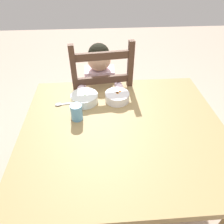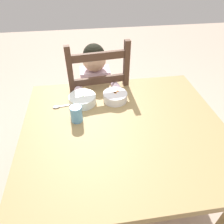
{
  "view_description": "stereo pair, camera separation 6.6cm",
  "coord_description": "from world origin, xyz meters",
  "px_view_note": "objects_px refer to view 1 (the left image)",
  "views": [
    {
      "loc": [
        -0.12,
        -0.83,
        1.49
      ],
      "look_at": [
        -0.06,
        0.08,
        0.75
      ],
      "focal_mm": 33.2,
      "sensor_mm": 36.0,
      "label": 1
    },
    {
      "loc": [
        -0.19,
        -0.83,
        1.49
      ],
      "look_at": [
        -0.06,
        0.08,
        0.75
      ],
      "focal_mm": 33.2,
      "sensor_mm": 36.0,
      "label": 2
    }
  ],
  "objects_px": {
    "dining_chair": "(102,102)",
    "bowl_of_peas": "(84,98)",
    "bowl_of_carrots": "(117,97)",
    "dining_table": "(123,139)",
    "child_figure": "(100,86)",
    "drinking_cup": "(77,112)",
    "spoon": "(62,104)"
  },
  "relations": [
    {
      "from": "dining_chair",
      "to": "bowl_of_peas",
      "type": "bearing_deg",
      "value": -110.6
    },
    {
      "from": "drinking_cup",
      "to": "dining_table",
      "type": "bearing_deg",
      "value": -19.03
    },
    {
      "from": "drinking_cup",
      "to": "child_figure",
      "type": "bearing_deg",
      "value": 72.71
    },
    {
      "from": "dining_chair",
      "to": "spoon",
      "type": "xyz_separation_m",
      "value": [
        -0.26,
        -0.32,
        0.23
      ]
    },
    {
      "from": "dining_chair",
      "to": "bowl_of_carrots",
      "type": "height_order",
      "value": "dining_chair"
    },
    {
      "from": "bowl_of_carrots",
      "to": "spoon",
      "type": "bearing_deg",
      "value": -176.7
    },
    {
      "from": "dining_table",
      "to": "bowl_of_carrots",
      "type": "xyz_separation_m",
      "value": [
        -0.01,
        0.25,
        0.13
      ]
    },
    {
      "from": "bowl_of_carrots",
      "to": "drinking_cup",
      "type": "xyz_separation_m",
      "value": [
        -0.25,
        -0.16,
        0.02
      ]
    },
    {
      "from": "dining_table",
      "to": "bowl_of_carrots",
      "type": "bearing_deg",
      "value": 92.83
    },
    {
      "from": "dining_table",
      "to": "bowl_of_peas",
      "type": "relative_size",
      "value": 6.62
    },
    {
      "from": "child_figure",
      "to": "bowl_of_peas",
      "type": "bearing_deg",
      "value": -109.73
    },
    {
      "from": "dining_table",
      "to": "bowl_of_carrots",
      "type": "height_order",
      "value": "bowl_of_carrots"
    },
    {
      "from": "bowl_of_peas",
      "to": "drinking_cup",
      "type": "distance_m",
      "value": 0.17
    },
    {
      "from": "child_figure",
      "to": "drinking_cup",
      "type": "distance_m",
      "value": 0.49
    },
    {
      "from": "bowl_of_peas",
      "to": "bowl_of_carrots",
      "type": "height_order",
      "value": "same"
    },
    {
      "from": "dining_chair",
      "to": "drinking_cup",
      "type": "xyz_separation_m",
      "value": [
        -0.15,
        -0.46,
        0.27
      ]
    },
    {
      "from": "bowl_of_carrots",
      "to": "bowl_of_peas",
      "type": "bearing_deg",
      "value": -180.0
    },
    {
      "from": "bowl_of_peas",
      "to": "bowl_of_carrots",
      "type": "bearing_deg",
      "value": 0.0
    },
    {
      "from": "child_figure",
      "to": "spoon",
      "type": "distance_m",
      "value": 0.41
    },
    {
      "from": "dining_chair",
      "to": "bowl_of_peas",
      "type": "distance_m",
      "value": 0.41
    },
    {
      "from": "dining_table",
      "to": "bowl_of_peas",
      "type": "bearing_deg",
      "value": 131.18
    },
    {
      "from": "drinking_cup",
      "to": "bowl_of_peas",
      "type": "bearing_deg",
      "value": 77.2
    },
    {
      "from": "bowl_of_peas",
      "to": "drinking_cup",
      "type": "relative_size",
      "value": 1.76
    },
    {
      "from": "dining_chair",
      "to": "child_figure",
      "type": "height_order",
      "value": "dining_chair"
    },
    {
      "from": "child_figure",
      "to": "spoon",
      "type": "xyz_separation_m",
      "value": [
        -0.25,
        -0.31,
        0.07
      ]
    },
    {
      "from": "bowl_of_carrots",
      "to": "drinking_cup",
      "type": "height_order",
      "value": "drinking_cup"
    },
    {
      "from": "bowl_of_peas",
      "to": "drinking_cup",
      "type": "height_order",
      "value": "drinking_cup"
    },
    {
      "from": "dining_chair",
      "to": "drinking_cup",
      "type": "height_order",
      "value": "dining_chair"
    },
    {
      "from": "child_figure",
      "to": "bowl_of_carrots",
      "type": "xyz_separation_m",
      "value": [
        0.1,
        -0.29,
        0.1
      ]
    },
    {
      "from": "spoon",
      "to": "drinking_cup",
      "type": "distance_m",
      "value": 0.19
    },
    {
      "from": "child_figure",
      "to": "drinking_cup",
      "type": "xyz_separation_m",
      "value": [
        -0.14,
        -0.46,
        0.12
      ]
    },
    {
      "from": "drinking_cup",
      "to": "spoon",
      "type": "bearing_deg",
      "value": 126.76
    }
  ]
}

